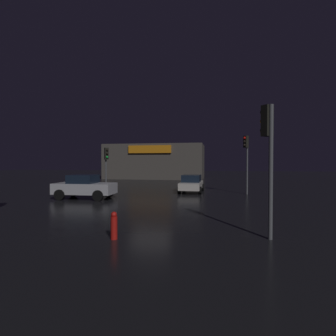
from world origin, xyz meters
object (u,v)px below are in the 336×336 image
object	(u,v)px
store_building	(156,162)
car_near	(84,187)
car_far	(191,183)
traffic_signal_main	(106,160)
traffic_signal_cross_right	(246,151)
fire_hydrant	(114,226)
traffic_signal_cross_left	(268,143)

from	to	relation	value
store_building	car_near	xyz separation A→B (m)	(0.36, -23.27, -1.77)
store_building	car_far	xyz separation A→B (m)	(7.23, -17.97, -1.86)
store_building	traffic_signal_main	xyz separation A→B (m)	(-0.21, -18.34, 0.14)
traffic_signal_cross_right	fire_hydrant	distance (m)	14.50
traffic_signal_cross_right	car_far	size ratio (longest dim) A/B	1.14
traffic_signal_cross_right	car_far	distance (m)	5.12
traffic_signal_cross_left	traffic_signal_cross_right	size ratio (longest dim) A/B	0.96
fire_hydrant	traffic_signal_main	bearing A→B (deg)	114.69
store_building	traffic_signal_main	world-z (taller)	store_building
fire_hydrant	store_building	bearing A→B (deg)	100.62
car_near	car_far	distance (m)	8.69
store_building	traffic_signal_cross_left	size ratio (longest dim) A/B	3.36
car_near	fire_hydrant	distance (m)	10.16
traffic_signal_cross_left	car_near	distance (m)	13.14
store_building	traffic_signal_cross_right	xyz separation A→B (m)	(11.57, -18.70, 0.76)
store_building	traffic_signal_cross_left	xyz separation A→B (m)	(10.91, -30.75, 0.53)
traffic_signal_main	car_far	world-z (taller)	traffic_signal_main
traffic_signal_main	fire_hydrant	size ratio (longest dim) A/B	4.17
traffic_signal_cross_left	traffic_signal_cross_right	distance (m)	12.08
traffic_signal_main	traffic_signal_cross_left	xyz separation A→B (m)	(11.12, -12.41, 0.39)
traffic_signal_cross_right	car_near	bearing A→B (deg)	-157.80
traffic_signal_cross_left	store_building	bearing A→B (deg)	109.53
store_building	car_near	bearing A→B (deg)	-89.12
traffic_signal_main	traffic_signal_cross_left	distance (m)	16.67
traffic_signal_cross_right	traffic_signal_main	bearing A→B (deg)	178.27
traffic_signal_main	car_near	size ratio (longest dim) A/B	0.92
fire_hydrant	traffic_signal_cross_left	bearing A→B (deg)	11.26
traffic_signal_main	traffic_signal_cross_right	bearing A→B (deg)	-1.73
fire_hydrant	traffic_signal_cross_right	bearing A→B (deg)	66.71
traffic_signal_cross_left	car_far	world-z (taller)	traffic_signal_cross_left
car_near	car_far	xyz separation A→B (m)	(6.88, 5.30, -0.09)
store_building	fire_hydrant	world-z (taller)	store_building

